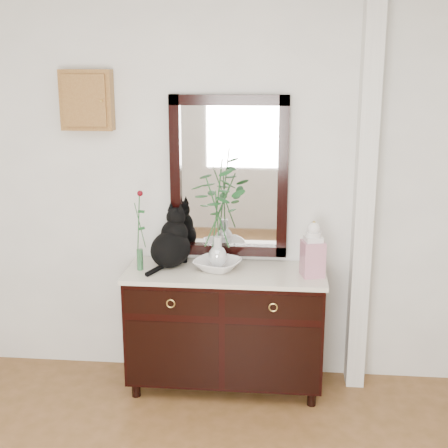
# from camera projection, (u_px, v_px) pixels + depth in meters

# --- Properties ---
(wall_back) EXTENTS (3.60, 0.04, 2.70)m
(wall_back) POSITION_uv_depth(u_px,v_px,m) (214.00, 190.00, 4.27)
(wall_back) COLOR white
(wall_back) RESTS_ON ground
(pilaster) EXTENTS (0.12, 0.20, 2.70)m
(pilaster) POSITION_uv_depth(u_px,v_px,m) (364.00, 195.00, 4.09)
(pilaster) COLOR white
(pilaster) RESTS_ON ground
(sideboard) EXTENTS (1.33, 0.52, 0.82)m
(sideboard) POSITION_uv_depth(u_px,v_px,m) (225.00, 323.00, 4.24)
(sideboard) COLOR black
(sideboard) RESTS_ON ground
(wall_mirror) EXTENTS (0.80, 0.06, 1.10)m
(wall_mirror) POSITION_uv_depth(u_px,v_px,m) (229.00, 177.00, 4.22)
(wall_mirror) COLOR black
(wall_mirror) RESTS_ON wall_back
(key_cabinet) EXTENTS (0.35, 0.10, 0.40)m
(key_cabinet) POSITION_uv_depth(u_px,v_px,m) (87.00, 100.00, 4.15)
(key_cabinet) COLOR brown
(key_cabinet) RESTS_ON wall_back
(cat) EXTENTS (0.39, 0.43, 0.40)m
(cat) POSITION_uv_depth(u_px,v_px,m) (170.00, 237.00, 4.20)
(cat) COLOR black
(cat) RESTS_ON sideboard
(lotus_bowl) EXTENTS (0.39, 0.39, 0.07)m
(lotus_bowl) POSITION_uv_depth(u_px,v_px,m) (218.00, 265.00, 4.15)
(lotus_bowl) COLOR silver
(lotus_bowl) RESTS_ON sideboard
(vase_branches) EXTENTS (0.39, 0.39, 0.74)m
(vase_branches) POSITION_uv_depth(u_px,v_px,m) (217.00, 213.00, 4.06)
(vase_branches) COLOR silver
(vase_branches) RESTS_ON lotus_bowl
(bud_vase_rose) EXTENTS (0.09, 0.09, 0.55)m
(bud_vase_rose) POSITION_uv_depth(u_px,v_px,m) (139.00, 230.00, 4.10)
(bud_vase_rose) COLOR #2E5E38
(bud_vase_rose) RESTS_ON sideboard
(ginger_jar) EXTENTS (0.17, 0.17, 0.37)m
(ginger_jar) POSITION_uv_depth(u_px,v_px,m) (313.00, 248.00, 4.01)
(ginger_jar) COLOR silver
(ginger_jar) RESTS_ON sideboard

